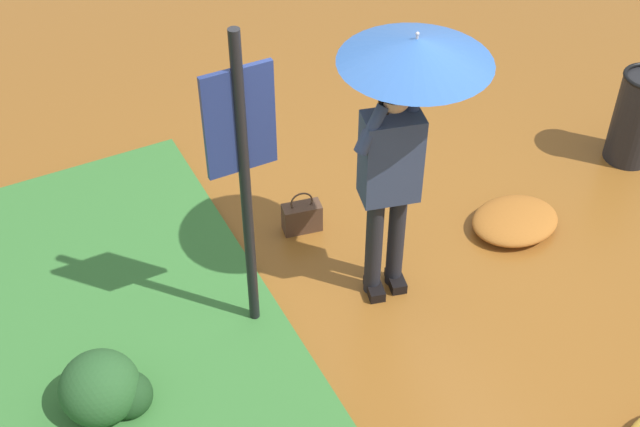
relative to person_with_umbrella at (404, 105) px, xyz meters
The scene contains 7 objects.
ground_plane 1.56m from the person_with_umbrella, 31.46° to the right, with size 18.00×18.00×0.00m, color brown.
person_with_umbrella is the anchor object (origin of this frame).
info_sign_post 1.06m from the person_with_umbrella, behind, with size 0.44×0.07×2.30m.
handbag 1.67m from the person_with_umbrella, 112.51° to the left, with size 0.32×0.19×0.37m.
trash_bin 2.84m from the person_with_umbrella, ahead, with size 0.42×0.42×0.83m.
shrub_cluster 2.56m from the person_with_umbrella, behind, with size 0.56×0.50×0.45m.
leaf_pile_by_bench 1.87m from the person_with_umbrella, ahead, with size 0.71×0.57×0.16m.
Camera 1 is at (-2.66, -3.61, 4.56)m, focal length 48.27 mm.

